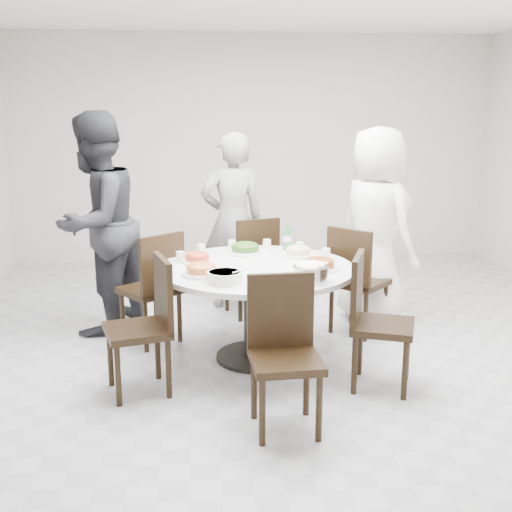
{
  "coord_description": "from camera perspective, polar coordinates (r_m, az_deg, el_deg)",
  "views": [
    {
      "loc": [
        -0.79,
        -5.07,
        1.97
      ],
      "look_at": [
        -0.3,
        -0.3,
        0.82
      ],
      "focal_mm": 45.0,
      "sensor_mm": 36.0,
      "label": 1
    }
  ],
  "objects": [
    {
      "name": "wall_front",
      "position": [
        2.29,
        14.57,
        -1.4
      ],
      "size": [
        6.0,
        0.01,
        2.8
      ],
      "primitive_type": "cube",
      "color": "beige",
      "rests_on": "ground"
    },
    {
      "name": "dish_tofu",
      "position": [
        4.66,
        -4.88,
        -1.3
      ],
      "size": [
        0.28,
        0.28,
        0.07
      ],
      "primitive_type": "cylinder",
      "color": "white",
      "rests_on": "dining_table"
    },
    {
      "name": "chair_nw",
      "position": [
        5.41,
        -9.42,
        -2.77
      ],
      "size": [
        0.59,
        0.59,
        0.95
      ],
      "primitive_type": "cube",
      "rotation": [
        0.0,
        0.0,
        3.81
      ],
      "color": "black",
      "rests_on": "floor"
    },
    {
      "name": "chair_s",
      "position": [
        3.92,
        2.67,
        -8.99
      ],
      "size": [
        0.44,
        0.44,
        0.95
      ],
      "primitive_type": "cube",
      "rotation": [
        0.0,
        0.0,
        6.33
      ],
      "color": "black",
      "rests_on": "floor"
    },
    {
      "name": "dining_table",
      "position": [
        5.01,
        0.06,
        -5.09
      ],
      "size": [
        1.5,
        1.5,
        0.75
      ],
      "primitive_type": "cylinder",
      "color": "white",
      "rests_on": "floor"
    },
    {
      "name": "chair_n",
      "position": [
        6.04,
        -0.55,
        -0.86
      ],
      "size": [
        0.53,
        0.53,
        0.95
      ],
      "primitive_type": "cube",
      "rotation": [
        0.0,
        0.0,
        3.45
      ],
      "color": "black",
      "rests_on": "floor"
    },
    {
      "name": "tea_cups",
      "position": [
        5.52,
        -0.36,
        1.13
      ],
      "size": [
        0.07,
        0.07,
        0.08
      ],
      "primitive_type": "cylinder",
      "color": "white",
      "rests_on": "dining_table"
    },
    {
      "name": "dish_greens",
      "position": [
        5.31,
        -0.97,
        0.62
      ],
      "size": [
        0.29,
        0.29,
        0.08
      ],
      "primitive_type": "cylinder",
      "color": "white",
      "rests_on": "dining_table"
    },
    {
      "name": "dish_orange",
      "position": [
        5.02,
        -5.24,
        -0.25
      ],
      "size": [
        0.24,
        0.24,
        0.07
      ],
      "primitive_type": "cylinder",
      "color": "white",
      "rests_on": "dining_table"
    },
    {
      "name": "diner_right",
      "position": [
        5.86,
        10.6,
        2.59
      ],
      "size": [
        0.9,
        1.03,
        1.77
      ],
      "primitive_type": "imported",
      "rotation": [
        0.0,
        0.0,
        2.04
      ],
      "color": "white",
      "rests_on": "floor"
    },
    {
      "name": "chair_ne",
      "position": [
        5.64,
        9.17,
        -2.08
      ],
      "size": [
        0.59,
        0.59,
        0.95
      ],
      "primitive_type": "cube",
      "rotation": [
        0.0,
        0.0,
        2.35
      ],
      "color": "black",
      "rests_on": "floor"
    },
    {
      "name": "dish_pale",
      "position": [
        5.22,
        3.77,
        0.32
      ],
      "size": [
        0.26,
        0.26,
        0.07
      ],
      "primitive_type": "cylinder",
      "color": "white",
      "rests_on": "dining_table"
    },
    {
      "name": "wall_back",
      "position": [
        8.13,
        -0.23,
        9.45
      ],
      "size": [
        6.0,
        0.01,
        2.8
      ],
      "primitive_type": "cube",
      "color": "beige",
      "rests_on": "ground"
    },
    {
      "name": "diner_left",
      "position": [
        5.69,
        -14.0,
        2.78
      ],
      "size": [
        1.06,
        1.15,
        1.91
      ],
      "primitive_type": "imported",
      "rotation": [
        0.0,
        0.0,
        4.24
      ],
      "color": "black",
      "rests_on": "floor"
    },
    {
      "name": "soup_bowl",
      "position": [
        4.47,
        -2.78,
        -1.87
      ],
      "size": [
        0.25,
        0.25,
        0.08
      ],
      "primitive_type": "cylinder",
      "color": "white",
      "rests_on": "dining_table"
    },
    {
      "name": "chair_sw",
      "position": [
        4.48,
        -10.52,
        -6.24
      ],
      "size": [
        0.51,
        0.51,
        0.95
      ],
      "primitive_type": "cube",
      "rotation": [
        0.0,
        0.0,
        4.98
      ],
      "color": "black",
      "rests_on": "floor"
    },
    {
      "name": "chair_se",
      "position": [
        4.57,
        11.24,
        -5.87
      ],
      "size": [
        0.54,
        0.54,
        0.95
      ],
      "primitive_type": "cube",
      "rotation": [
        0.0,
        0.0,
        7.49
      ],
      "color": "black",
      "rests_on": "floor"
    },
    {
      "name": "floor",
      "position": [
        5.5,
        2.85,
        -7.55
      ],
      "size": [
        6.0,
        6.0,
        0.01
      ],
      "primitive_type": "cube",
      "color": "#A8A9AD",
      "rests_on": "ground"
    },
    {
      "name": "rice_bowl",
      "position": [
        4.5,
        4.88,
        -1.59
      ],
      "size": [
        0.25,
        0.25,
        0.11
      ],
      "primitive_type": "cylinder",
      "color": "silver",
      "rests_on": "dining_table"
    },
    {
      "name": "chopsticks",
      "position": [
        5.54,
        -0.42,
        0.81
      ],
      "size": [
        0.24,
        0.04,
        0.01
      ],
      "primitive_type": null,
      "color": "tan",
      "rests_on": "dining_table"
    },
    {
      "name": "diner_middle",
      "position": [
        6.23,
        -2.12,
        3.14
      ],
      "size": [
        0.68,
        0.51,
        1.71
      ],
      "primitive_type": "imported",
      "rotation": [
        0.0,
        0.0,
        3.32
      ],
      "color": "black",
      "rests_on": "floor"
    },
    {
      "name": "dish_redbrown",
      "position": [
        4.81,
        5.62,
        -0.83
      ],
      "size": [
        0.29,
        0.29,
        0.07
      ],
      "primitive_type": "cylinder",
      "color": "white",
      "rests_on": "dining_table"
    },
    {
      "name": "beverage_bottle",
      "position": [
        5.44,
        2.79,
        1.73
      ],
      "size": [
        0.07,
        0.07,
        0.23
      ],
      "primitive_type": "cylinder",
      "color": "#30783A",
      "rests_on": "dining_table"
    }
  ]
}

